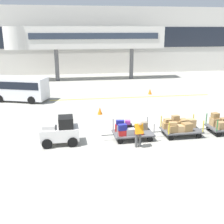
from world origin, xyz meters
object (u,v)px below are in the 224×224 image
(shuttle_van, at_px, (20,87))
(safety_cone_near, at_px, (100,111))
(baggage_handler, at_px, (139,132))
(safety_cone_far, at_px, (150,91))
(baggage_tug, at_px, (60,131))
(baggage_cart_lead, at_px, (131,130))
(baggage_cart_middle, at_px, (180,126))

(shuttle_van, relative_size, safety_cone_near, 9.38)
(shuttle_van, bearing_deg, baggage_handler, -55.56)
(baggage_handler, distance_m, safety_cone_far, 13.01)
(baggage_tug, xyz_separation_m, baggage_cart_lead, (4.04, 0.12, -0.22))
(baggage_tug, distance_m, safety_cone_far, 13.99)
(baggage_tug, xyz_separation_m, safety_cone_near, (2.81, 5.25, -0.48))
(shuttle_van, height_order, safety_cone_near, shuttle_van)
(baggage_handler, relative_size, shuttle_van, 0.30)
(baggage_cart_lead, xyz_separation_m, baggage_handler, (0.16, -1.25, 0.33))
(baggage_tug, distance_m, baggage_cart_lead, 4.05)
(baggage_cart_lead, distance_m, shuttle_van, 12.95)
(baggage_cart_middle, relative_size, baggage_handler, 1.93)
(shuttle_van, xyz_separation_m, safety_cone_near, (6.55, -5.20, -0.96))
(safety_cone_near, bearing_deg, safety_cone_far, 46.36)
(baggage_cart_middle, distance_m, safety_cone_near, 6.60)
(baggage_cart_middle, height_order, safety_cone_far, baggage_cart_middle)
(baggage_handler, relative_size, safety_cone_far, 2.84)
(baggage_tug, bearing_deg, baggage_handler, -15.05)
(baggage_cart_middle, relative_size, shuttle_van, 0.58)
(baggage_cart_lead, height_order, safety_cone_far, baggage_cart_lead)
(safety_cone_near, bearing_deg, baggage_cart_lead, -76.48)
(baggage_cart_lead, xyz_separation_m, baggage_cart_middle, (3.03, 0.10, 0.04))
(shuttle_van, height_order, safety_cone_far, shuttle_van)
(baggage_cart_lead, bearing_deg, baggage_cart_middle, 1.88)
(baggage_tug, xyz_separation_m, shuttle_van, (-3.74, 10.45, 0.48))
(baggage_tug, relative_size, baggage_handler, 1.36)
(shuttle_van, relative_size, safety_cone_far, 9.38)
(baggage_handler, distance_m, safety_cone_near, 6.56)
(shuttle_van, bearing_deg, baggage_cart_lead, -53.00)
(baggage_handler, bearing_deg, shuttle_van, 124.44)
(baggage_cart_middle, xyz_separation_m, shuttle_van, (-10.81, 10.23, 0.66))
(baggage_cart_middle, bearing_deg, shuttle_van, 136.58)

